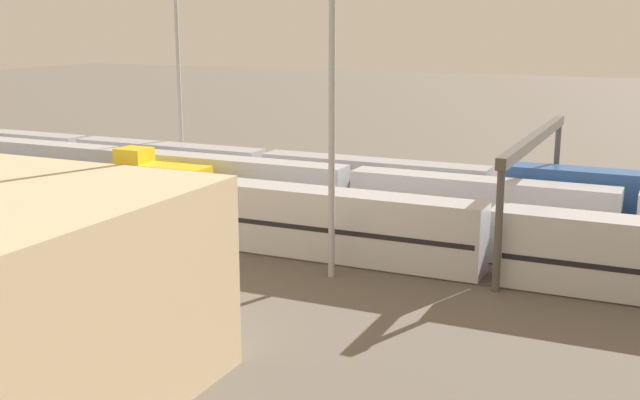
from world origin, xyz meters
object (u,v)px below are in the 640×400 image
Objects in this scene: train_on_track_4 at (328,224)px; train_on_track_1 at (329,186)px; train_on_track_0 at (246,167)px; signal_gantry at (535,151)px; light_mast_0 at (176,15)px; train_on_track_3 at (428,225)px; train_on_track_2 at (158,180)px; light_mast_1 at (332,11)px.

train_on_track_1 is (6.67, -15.00, -0.56)m from train_on_track_4.
signal_gantry reaches higher than train_on_track_0.
light_mast_0 is 45.17m from signal_gantry.
signal_gantry reaches higher than train_on_track_3.
train_on_track_2 is 10.75m from train_on_track_0.
train_on_track_3 is 42.68m from light_mast_0.
train_on_track_3 is 2.86× the size of signal_gantry.
train_on_track_4 is 40.33m from light_mast_0.
train_on_track_2 is at bearing 17.57° from train_on_track_1.
light_mast_1 is (4.15, 8.75, 15.74)m from train_on_track_3.
train_on_track_0 is 3.24× the size of light_mast_1.
train_on_track_1 is 13.90× the size of train_on_track_2.
light_mast_1 is (-8.57, 18.75, 15.72)m from train_on_track_1.
train_on_track_1 is 28.62m from light_mast_0.
light_mast_1 is (-24.37, 13.75, 15.60)m from train_on_track_2.
train_on_track_4 is 15.73m from light_mast_1.
train_on_track_4 is 4.79× the size of signal_gantry.
train_on_track_1 and train_on_track_0 have the same top height.
train_on_track_0 is at bearing -49.32° from light_mast_1.
light_mast_1 reaches higher than train_on_track_4.
light_mast_0 is at bearing -18.68° from train_on_track_0.
light_mast_1 is 1.12× the size of signal_gantry.
train_on_track_1 is at bearing -162.43° from train_on_track_2.
light_mast_0 is (29.03, -23.56, 15.12)m from train_on_track_4.
light_mast_1 is at bearing 51.58° from signal_gantry.
train_on_track_0 is 3.62× the size of signal_gantry.
train_on_track_4 is 24.59m from train_on_track_2.
train_on_track_1 is 1.95× the size of train_on_track_3.
light_mast_0 is (22.36, -8.56, 15.68)m from train_on_track_1.
train_on_track_1 reaches higher than train_on_track_3.
train_on_track_2 is 0.14× the size of train_on_track_3.
train_on_track_2 is at bearing 115.86° from light_mast_0.
train_on_track_1 is 16.57m from train_on_track_2.
train_on_track_2 is at bearing 68.46° from train_on_track_0.
signal_gantry is (-10.91, -13.75, -10.33)m from light_mast_1.
train_on_track_0 is (11.85, -5.00, 0.04)m from train_on_track_1.
train_on_track_4 is at bearing 140.95° from light_mast_0.
light_mast_0 is at bearing -41.44° from light_mast_1.
train_on_track_2 is 0.11× the size of train_on_track_0.
light_mast_1 is at bearing 64.62° from train_on_track_3.
train_on_track_4 is at bearing 37.97° from signal_gantry.
signal_gantry is (-12.81, -10.00, 4.83)m from train_on_track_4.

